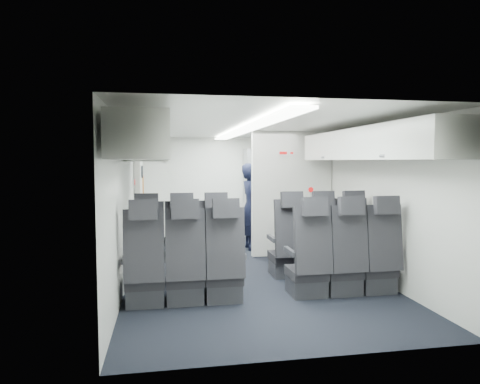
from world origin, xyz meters
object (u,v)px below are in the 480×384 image
object	(u,v)px
galley_unit	(264,193)
flight_attendant	(251,206)
carry_on_bag	(150,149)
seat_row_mid	(267,266)
boarding_door	(139,199)
seat_row_front	(252,250)

from	to	relation	value
galley_unit	flight_attendant	xyz separation A→B (m)	(-0.56, -1.27, -0.15)
galley_unit	carry_on_bag	world-z (taller)	carry_on_bag
seat_row_mid	carry_on_bag	distance (m)	2.29
boarding_door	galley_unit	bearing A→B (deg)	24.28
seat_row_front	carry_on_bag	distance (m)	1.99
seat_row_front	carry_on_bag	world-z (taller)	carry_on_bag
seat_row_front	seat_row_mid	world-z (taller)	same
boarding_door	flight_attendant	distance (m)	2.04
galley_unit	flight_attendant	world-z (taller)	galley_unit
boarding_door	carry_on_bag	distance (m)	2.02
boarding_door	seat_row_mid	bearing A→B (deg)	-61.23
seat_row_front	flight_attendant	xyz separation A→B (m)	(0.39, 1.99, 0.40)
seat_row_mid	carry_on_bag	size ratio (longest dim) A/B	8.01
flight_attendant	carry_on_bag	bearing A→B (deg)	129.49
seat_row_mid	flight_attendant	world-z (taller)	flight_attendant
seat_row_front	carry_on_bag	size ratio (longest dim) A/B	8.01
galley_unit	carry_on_bag	bearing A→B (deg)	-128.01
boarding_door	flight_attendant	bearing A→B (deg)	-2.75
seat_row_mid	galley_unit	xyz separation A→B (m)	(0.95, 4.15, 0.55)
seat_row_mid	boarding_door	size ratio (longest dim) A/B	1.79
seat_row_front	flight_attendant	world-z (taller)	flight_attendant
seat_row_front	flight_attendant	bearing A→B (deg)	78.96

